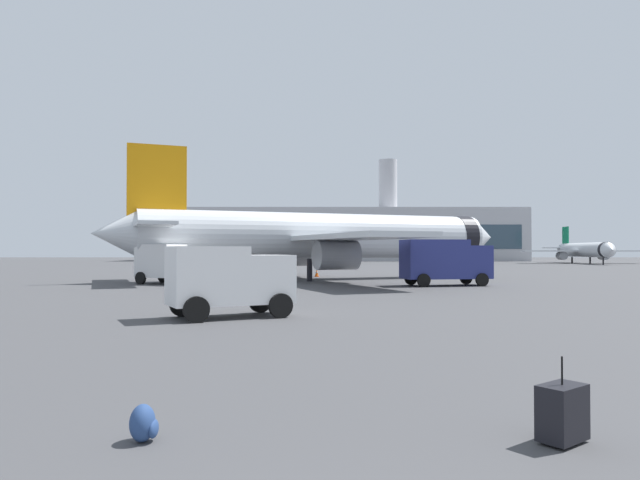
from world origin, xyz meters
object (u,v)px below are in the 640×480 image
airplane_taxiing (582,250)px  cargo_van (228,278)px  safety_cone_far (279,272)px  airplane_at_gate (318,236)px  service_truck (168,262)px  fuel_truck (443,260)px  rolling_suitcase (561,412)px  safety_cone_near (316,273)px  traveller_backpack (142,424)px  safety_cone_mid (236,273)px

airplane_taxiing → cargo_van: bearing=-121.4°
airplane_taxiing → safety_cone_far: size_ratio=34.38×
airplane_at_gate → airplane_taxiing: airplane_at_gate is taller
airplane_taxiing → service_truck: size_ratio=4.68×
airplane_taxiing → cargo_van: size_ratio=5.11×
airplane_at_gate → safety_cone_far: size_ratio=47.95×
airplane_at_gate → airplane_taxiing: size_ratio=1.39×
safety_cone_far → service_truck: bearing=-116.0°
fuel_truck → safety_cone_far: 20.62m
rolling_suitcase → airplane_taxiing: bearing=65.2°
airplane_taxiing → rolling_suitcase: bearing=-114.8°
safety_cone_near → rolling_suitcase: bearing=-85.8°
rolling_suitcase → safety_cone_near: bearing=94.2°
traveller_backpack → cargo_van: bearing=94.5°
safety_cone_near → rolling_suitcase: rolling_suitcase is taller
safety_cone_mid → traveller_backpack: 45.68m
fuel_truck → airplane_taxiing: bearing=58.9°
safety_cone_far → traveller_backpack: bearing=-88.0°
fuel_truck → traveller_backpack: size_ratio=13.22×
fuel_truck → safety_cone_near: fuel_truck is taller
safety_cone_near → traveller_backpack: size_ratio=1.46×
fuel_truck → safety_cone_mid: size_ratio=8.58×
airplane_taxiing → service_truck: airplane_taxiing is taller
airplane_at_gate → fuel_truck: size_ratio=5.43×
rolling_suitcase → traveller_backpack: size_ratio=2.29×
safety_cone_mid → rolling_suitcase: bearing=-76.8°
airplane_at_gate → cargo_van: (-3.28, -27.43, -2.21)m
service_truck → cargo_van: service_truck is taller
airplane_at_gate → safety_cone_near: (-0.24, 5.03, -3.31)m
airplane_at_gate → airplane_taxiing: 76.41m
cargo_van → safety_cone_mid: 32.01m
airplane_taxiing → rolling_suitcase: (-46.02, -99.62, -2.13)m
rolling_suitcase → safety_cone_mid: bearing=103.2°
service_truck → cargo_van: 22.12m
airplane_at_gate → service_truck: 12.99m
cargo_van → safety_cone_mid: (-4.25, 31.71, -1.09)m
safety_cone_far → rolling_suitcase: bearing=-81.8°
service_truck → safety_cone_far: 16.13m
cargo_van → safety_cone_near: (3.03, 32.46, -1.11)m
rolling_suitcase → service_truck: bearing=112.3°
cargo_van → traveller_backpack: cargo_van is taller
safety_cone_near → traveller_backpack: safety_cone_near is taller
rolling_suitcase → airplane_at_gate: bearing=94.4°
safety_cone_near → airplane_at_gate: bearing=-87.2°
safety_cone_near → safety_cone_mid: 7.32m
airplane_taxiing → cargo_van: 100.66m
safety_cone_far → traveller_backpack: safety_cone_far is taller
rolling_suitcase → fuel_truck: bearing=80.3°
airplane_at_gate → safety_cone_far: airplane_at_gate is taller
airplane_taxiing → traveller_backpack: size_ratio=51.41×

